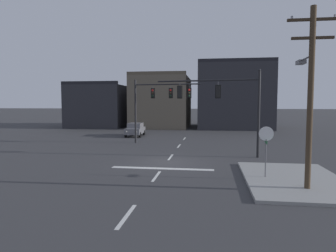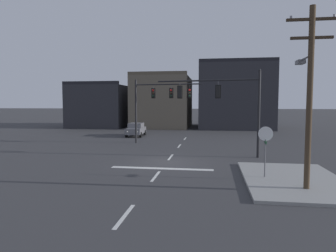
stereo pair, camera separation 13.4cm
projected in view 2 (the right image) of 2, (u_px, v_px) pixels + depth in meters
ground_plane at (167, 162)px, 20.71m from camera, size 400.00×400.00×0.00m
sidewalk_near_corner at (293, 180)px, 15.69m from camera, size 5.00×8.00×0.15m
stop_bar_paint at (162, 168)px, 18.74m from camera, size 6.40×0.50×0.01m
lane_centreline at (171, 157)px, 22.68m from camera, size 0.16×26.40×0.01m
signal_mast_near_side at (227, 99)px, 22.86m from camera, size 7.85×1.29×6.55m
signal_mast_far_side at (157, 99)px, 30.07m from camera, size 6.69×0.75×6.47m
stop_sign at (265, 140)px, 15.84m from camera, size 0.76×0.64×2.83m
car_lot_nearside at (136, 129)px, 37.15m from camera, size 2.10×4.53×1.61m
utility_pole at (309, 91)px, 13.62m from camera, size 2.20×2.10×8.34m
building_row at (185, 101)px, 51.11m from camera, size 32.90×13.41×10.56m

